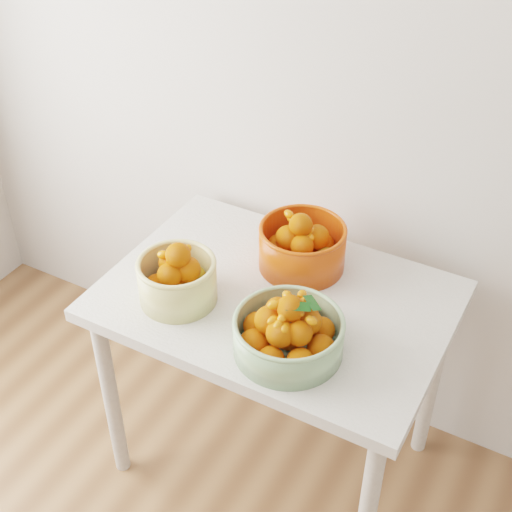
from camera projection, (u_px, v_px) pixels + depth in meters
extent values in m
cube|color=silver|center=(501.00, 82.00, 1.83)|extent=(4.00, 0.04, 2.70)
cube|color=silver|center=(276.00, 301.00, 2.09)|extent=(1.00, 0.70, 0.04)
cylinder|color=silver|center=(111.00, 397.00, 2.29)|extent=(0.05, 0.05, 0.71)
cylinder|color=silver|center=(207.00, 294.00, 2.69)|extent=(0.05, 0.05, 0.71)
cylinder|color=silver|center=(433.00, 378.00, 2.35)|extent=(0.05, 0.05, 0.71)
cylinder|color=#DDCF84|center=(177.00, 281.00, 2.03)|extent=(0.28, 0.28, 0.13)
torus|color=#DDCF84|center=(176.00, 264.00, 1.99)|extent=(0.29, 0.29, 0.02)
sphere|color=#D1660C|center=(194.00, 291.00, 2.02)|extent=(0.07, 0.07, 0.07)
sphere|color=#D1660C|center=(194.00, 277.00, 2.07)|extent=(0.07, 0.07, 0.07)
sphere|color=#F85100|center=(172.00, 273.00, 2.08)|extent=(0.07, 0.07, 0.07)
sphere|color=#F85100|center=(158.00, 287.00, 2.03)|extent=(0.07, 0.07, 0.07)
sphere|color=#F85100|center=(172.00, 298.00, 1.99)|extent=(0.07, 0.07, 0.07)
sphere|color=#F85100|center=(178.00, 285.00, 2.04)|extent=(0.07, 0.07, 0.07)
sphere|color=#F85100|center=(187.00, 269.00, 2.00)|extent=(0.08, 0.08, 0.08)
sphere|color=#F85100|center=(171.00, 263.00, 2.02)|extent=(0.07, 0.07, 0.07)
sphere|color=#F85100|center=(169.00, 275.00, 1.98)|extent=(0.07, 0.07, 0.07)
sphere|color=#F85100|center=(178.00, 255.00, 1.97)|extent=(0.07, 0.07, 0.07)
ellipsoid|color=orange|center=(177.00, 250.00, 1.98)|extent=(0.03, 0.04, 0.04)
ellipsoid|color=orange|center=(176.00, 262.00, 1.99)|extent=(0.04, 0.05, 0.04)
ellipsoid|color=orange|center=(178.00, 260.00, 1.96)|extent=(0.05, 0.05, 0.04)
ellipsoid|color=orange|center=(172.00, 261.00, 1.99)|extent=(0.05, 0.03, 0.04)
ellipsoid|color=orange|center=(172.00, 252.00, 1.97)|extent=(0.04, 0.04, 0.03)
ellipsoid|color=orange|center=(163.00, 255.00, 1.99)|extent=(0.05, 0.03, 0.04)
ellipsoid|color=orange|center=(186.00, 249.00, 1.99)|extent=(0.04, 0.05, 0.03)
cylinder|color=#8DB383|center=(288.00, 336.00, 1.87)|extent=(0.33, 0.33, 0.10)
torus|color=#8DB383|center=(289.00, 322.00, 1.84)|extent=(0.33, 0.33, 0.01)
sphere|color=#F85100|center=(321.00, 348.00, 1.84)|extent=(0.07, 0.07, 0.07)
sphere|color=#F85100|center=(322.00, 330.00, 1.89)|extent=(0.07, 0.07, 0.07)
sphere|color=#F85100|center=(305.00, 317.00, 1.94)|extent=(0.08, 0.08, 0.08)
sphere|color=#F85100|center=(277.00, 314.00, 1.94)|extent=(0.07, 0.07, 0.07)
sphere|color=#F85100|center=(257.00, 326.00, 1.91)|extent=(0.08, 0.08, 0.08)
sphere|color=#F85100|center=(254.00, 344.00, 1.85)|extent=(0.08, 0.08, 0.08)
sphere|color=#F85100|center=(271.00, 359.00, 1.81)|extent=(0.07, 0.07, 0.07)
sphere|color=#F85100|center=(300.00, 362.00, 1.80)|extent=(0.07, 0.07, 0.07)
sphere|color=#F85100|center=(288.00, 337.00, 1.87)|extent=(0.07, 0.07, 0.07)
sphere|color=#F85100|center=(309.00, 322.00, 1.83)|extent=(0.07, 0.07, 0.07)
sphere|color=#F85100|center=(299.00, 310.00, 1.87)|extent=(0.07, 0.07, 0.07)
sphere|color=#F85100|center=(278.00, 310.00, 1.87)|extent=(0.07, 0.07, 0.07)
sphere|color=#F85100|center=(269.00, 320.00, 1.84)|extent=(0.08, 0.08, 0.08)
sphere|color=#F85100|center=(280.00, 333.00, 1.80)|extent=(0.07, 0.07, 0.07)
sphere|color=#F85100|center=(299.00, 333.00, 1.80)|extent=(0.07, 0.07, 0.07)
sphere|color=#F85100|center=(290.00, 308.00, 1.80)|extent=(0.07, 0.07, 0.07)
ellipsoid|color=orange|center=(289.00, 312.00, 1.82)|extent=(0.04, 0.03, 0.04)
ellipsoid|color=orange|center=(313.00, 305.00, 1.83)|extent=(0.04, 0.05, 0.04)
ellipsoid|color=orange|center=(285.00, 329.00, 1.78)|extent=(0.04, 0.04, 0.03)
ellipsoid|color=orange|center=(273.00, 321.00, 1.80)|extent=(0.04, 0.04, 0.03)
ellipsoid|color=orange|center=(278.00, 325.00, 1.78)|extent=(0.03, 0.04, 0.03)
ellipsoid|color=orange|center=(287.00, 295.00, 1.83)|extent=(0.05, 0.04, 0.04)
ellipsoid|color=orange|center=(274.00, 305.00, 1.80)|extent=(0.05, 0.04, 0.03)
ellipsoid|color=orange|center=(284.00, 307.00, 1.80)|extent=(0.04, 0.04, 0.03)
ellipsoid|color=orange|center=(288.00, 296.00, 1.85)|extent=(0.04, 0.04, 0.04)
ellipsoid|color=orange|center=(291.00, 309.00, 1.82)|extent=(0.03, 0.04, 0.03)
ellipsoid|color=orange|center=(282.00, 317.00, 1.79)|extent=(0.03, 0.04, 0.03)
ellipsoid|color=orange|center=(289.00, 315.00, 1.83)|extent=(0.04, 0.05, 0.04)
ellipsoid|color=orange|center=(311.00, 320.00, 1.78)|extent=(0.04, 0.03, 0.03)
ellipsoid|color=orange|center=(295.00, 315.00, 1.80)|extent=(0.04, 0.04, 0.04)
ellipsoid|color=orange|center=(302.00, 294.00, 1.86)|extent=(0.03, 0.04, 0.03)
ellipsoid|color=orange|center=(305.00, 301.00, 1.82)|extent=(0.04, 0.05, 0.03)
ellipsoid|color=orange|center=(299.00, 312.00, 1.80)|extent=(0.04, 0.03, 0.03)
cylinder|color=red|center=(302.00, 248.00, 2.15)|extent=(0.34, 0.34, 0.14)
torus|color=red|center=(303.00, 229.00, 2.11)|extent=(0.34, 0.34, 0.01)
sphere|color=#D1660C|center=(326.00, 260.00, 2.14)|extent=(0.08, 0.08, 0.08)
sphere|color=#F85100|center=(323.00, 245.00, 2.20)|extent=(0.07, 0.07, 0.07)
sphere|color=#F85100|center=(301.00, 238.00, 2.23)|extent=(0.07, 0.07, 0.07)
sphere|color=#F85100|center=(278.00, 246.00, 2.19)|extent=(0.07, 0.07, 0.07)
sphere|color=#F85100|center=(280.00, 261.00, 2.13)|extent=(0.07, 0.07, 0.07)
sphere|color=#F85100|center=(303.00, 269.00, 2.10)|extent=(0.08, 0.08, 0.08)
sphere|color=#F85100|center=(302.00, 253.00, 2.16)|extent=(0.07, 0.07, 0.07)
sphere|color=#F85100|center=(317.00, 237.00, 2.13)|extent=(0.08, 0.08, 0.08)
sphere|color=#F85100|center=(301.00, 229.00, 2.16)|extent=(0.07, 0.07, 0.07)
sphere|color=#F85100|center=(288.00, 238.00, 2.13)|extent=(0.08, 0.08, 0.08)
sphere|color=#F85100|center=(302.00, 246.00, 2.09)|extent=(0.07, 0.07, 0.07)
sphere|color=#F85100|center=(301.00, 225.00, 2.10)|extent=(0.07, 0.07, 0.07)
ellipsoid|color=orange|center=(310.00, 231.00, 2.11)|extent=(0.04, 0.04, 0.03)
ellipsoid|color=orange|center=(289.00, 214.00, 2.14)|extent=(0.04, 0.04, 0.03)
ellipsoid|color=orange|center=(300.00, 231.00, 2.12)|extent=(0.04, 0.03, 0.03)
ellipsoid|color=orange|center=(298.00, 218.00, 2.12)|extent=(0.05, 0.04, 0.03)
ellipsoid|color=orange|center=(309.00, 236.00, 2.11)|extent=(0.04, 0.04, 0.03)
ellipsoid|color=orange|center=(292.00, 219.00, 2.15)|extent=(0.05, 0.04, 0.04)
ellipsoid|color=orange|center=(310.00, 238.00, 2.10)|extent=(0.05, 0.04, 0.04)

